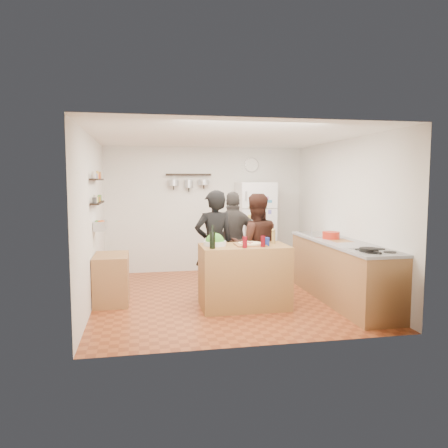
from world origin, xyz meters
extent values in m
plane|color=brown|center=(0.00, 0.00, 0.00)|extent=(4.20, 4.20, 0.00)
plane|color=white|center=(0.00, 0.00, 2.50)|extent=(4.20, 4.20, 0.00)
plane|color=silver|center=(0.00, 2.10, 1.25)|extent=(4.00, 0.00, 4.00)
plane|color=silver|center=(-2.00, 0.00, 1.25)|extent=(0.00, 4.20, 4.20)
plane|color=silver|center=(2.00, 0.00, 1.25)|extent=(0.00, 4.20, 4.20)
cube|color=olive|center=(0.16, -0.61, 0.46)|extent=(1.25, 0.72, 0.91)
cube|color=#925C35|center=(0.24, -0.63, 0.92)|extent=(0.42, 0.34, 0.02)
cylinder|color=beige|center=(0.24, -0.63, 0.94)|extent=(0.34, 0.34, 0.02)
cylinder|color=silver|center=(-0.26, -0.56, 0.94)|extent=(0.33, 0.33, 0.07)
cylinder|color=black|center=(-0.34, -0.83, 1.03)|extent=(0.08, 0.08, 0.23)
cylinder|color=#610810|center=(0.11, -0.85, 0.99)|extent=(0.07, 0.07, 0.16)
cylinder|color=#52070E|center=(0.38, -0.81, 0.99)|extent=(0.07, 0.07, 0.16)
cylinder|color=olive|center=(0.61, -0.56, 1.00)|extent=(0.06, 0.06, 0.18)
cylinder|color=navy|center=(0.46, -0.73, 0.97)|extent=(0.07, 0.07, 0.12)
imported|color=black|center=(-0.19, -0.07, 0.85)|extent=(0.66, 0.48, 1.69)
imported|color=black|center=(0.45, -0.13, 0.82)|extent=(0.83, 0.67, 1.64)
imported|color=#302C2A|center=(0.25, 0.50, 0.83)|extent=(1.02, 0.54, 1.65)
cube|color=#9E7042|center=(1.70, -0.55, 0.45)|extent=(0.63, 2.63, 0.90)
cube|color=white|center=(1.70, -1.50, 0.91)|extent=(0.60, 0.62, 0.02)
cylinder|color=black|center=(1.60, -1.52, 0.94)|extent=(0.24, 0.24, 0.05)
cube|color=silver|center=(1.70, 0.30, 0.92)|extent=(0.50, 0.80, 0.03)
cube|color=#9C6938|center=(1.70, -0.48, 0.91)|extent=(0.30, 0.40, 0.02)
cylinder|color=#B22414|center=(1.65, -0.26, 0.98)|extent=(0.27, 0.27, 0.11)
cube|color=white|center=(0.95, 1.75, 0.90)|extent=(0.70, 0.68, 1.80)
cylinder|color=silver|center=(0.95, 2.08, 2.15)|extent=(0.30, 0.03, 0.30)
cube|color=black|center=(-1.93, 0.20, 1.50)|extent=(0.12, 1.00, 0.02)
cube|color=black|center=(-1.93, 0.20, 1.85)|extent=(0.12, 1.00, 0.02)
cube|color=silver|center=(-1.90, 0.20, 1.15)|extent=(0.18, 0.35, 0.14)
cube|color=#AB7C47|center=(-1.74, 0.00, 0.36)|extent=(0.50, 0.80, 0.73)
cube|color=black|center=(-0.35, 2.00, 1.95)|extent=(0.90, 0.04, 0.04)
camera|label=1|loc=(-1.28, -6.64, 1.83)|focal=35.00mm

